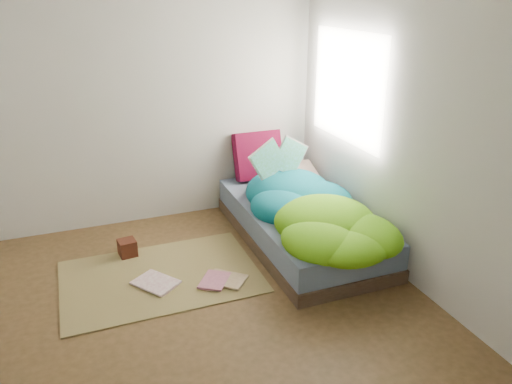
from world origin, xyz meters
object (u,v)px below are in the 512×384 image
pillow_magenta (258,155)px  open_book (280,149)px  floor_book_a (145,290)px  wooden_box (127,248)px  floor_book_b (203,279)px  bed (300,225)px

pillow_magenta → open_book: size_ratio=0.98×
pillow_magenta → floor_book_a: 2.01m
wooden_box → floor_book_b: size_ratio=0.53×
pillow_magenta → floor_book_a: (-1.46, -1.26, -0.57)m
open_book → floor_book_b: 1.45m
bed → floor_book_b: bearing=-161.0°
bed → floor_book_a: size_ratio=5.81×
floor_book_a → floor_book_b: (0.47, -0.01, 0.00)m
pillow_magenta → open_book: (-0.00, -0.58, 0.24)m
bed → floor_book_a: bed is taller
open_book → floor_book_a: bearing=-164.2°
bed → open_book: open_book is taller
floor_book_b → wooden_box: bearing=163.5°
wooden_box → floor_book_a: wooden_box is taller
pillow_magenta → wooden_box: size_ratio=3.39×
bed → open_book: bearing=104.4°
open_book → wooden_box: 1.67m
pillow_magenta → floor_book_a: bearing=-138.8°
floor_book_a → floor_book_b: 0.47m
bed → floor_book_b: bed is taller
floor_book_a → wooden_box: bearing=57.6°
bed → wooden_box: (-1.58, 0.29, -0.08)m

